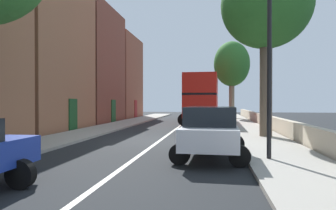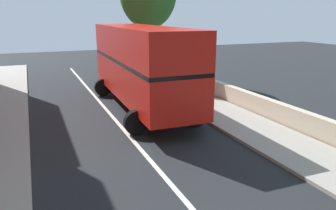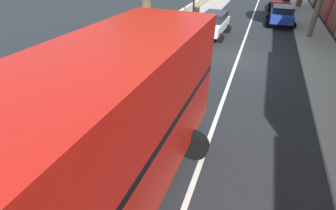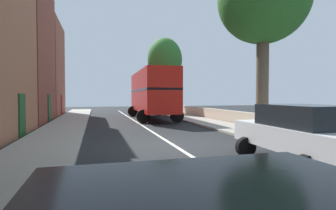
# 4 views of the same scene
# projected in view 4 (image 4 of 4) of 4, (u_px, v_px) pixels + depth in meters

# --- Properties ---
(ground_plane) EXTENTS (84.00, 84.00, 0.00)m
(ground_plane) POSITION_uv_depth(u_px,v_px,m) (173.00, 145.00, 10.92)
(ground_plane) COLOR black
(road_centre_line) EXTENTS (0.16, 54.00, 0.01)m
(road_centre_line) POSITION_uv_depth(u_px,v_px,m) (173.00, 145.00, 10.92)
(road_centre_line) COLOR silver
(road_centre_line) RESTS_ON ground
(sidewalk_left) EXTENTS (2.60, 60.00, 0.12)m
(sidewalk_left) POSITION_uv_depth(u_px,v_px,m) (42.00, 149.00, 9.64)
(sidewalk_left) COLOR #9E998E
(sidewalk_left) RESTS_ON ground
(sidewalk_right) EXTENTS (2.60, 60.00, 0.12)m
(sidewalk_right) POSITION_uv_depth(u_px,v_px,m) (277.00, 138.00, 12.19)
(sidewalk_right) COLOR #9E998E
(sidewalk_right) RESTS_ON ground
(boundary_wall_right) EXTENTS (0.36, 54.00, 0.93)m
(boundary_wall_right) POSITION_uv_depth(u_px,v_px,m) (305.00, 128.00, 12.58)
(boundary_wall_right) COLOR beige
(boundary_wall_right) RESTS_ON ground
(double_decker_bus) EXTENTS (3.74, 10.20, 4.06)m
(double_decker_bus) POSITION_uv_depth(u_px,v_px,m) (152.00, 92.00, 23.20)
(double_decker_bus) COLOR red
(double_decker_bus) RESTS_ON ground
(parked_car_white_right_2) EXTENTS (2.50, 4.42, 1.73)m
(parked_car_white_right_2) POSITION_uv_depth(u_px,v_px,m) (300.00, 132.00, 7.52)
(parked_car_white_right_2) COLOR silver
(parked_car_white_right_2) RESTS_ON ground
(street_tree_right_1) EXTENTS (4.62, 4.62, 9.05)m
(street_tree_right_1) POSITION_uv_depth(u_px,v_px,m) (263.00, 1.00, 13.69)
(street_tree_right_1) COLOR brown
(street_tree_right_1) RESTS_ON sidewalk_right
(street_tree_right_3) EXTENTS (3.92, 3.92, 8.46)m
(street_tree_right_3) POSITION_uv_depth(u_px,v_px,m) (165.00, 61.00, 30.52)
(street_tree_right_3) COLOR #7A6B56
(street_tree_right_3) RESTS_ON sidewalk_right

